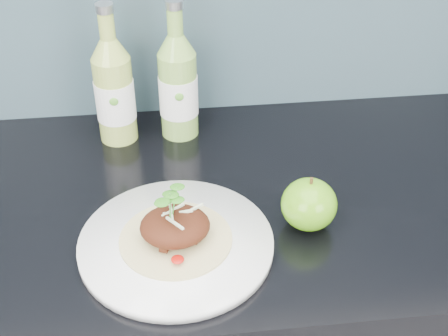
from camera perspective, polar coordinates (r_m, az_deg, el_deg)
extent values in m
cylinder|color=white|center=(0.95, -4.40, -6.92)|extent=(0.37, 0.37, 0.02)
cylinder|color=tan|center=(0.95, -4.43, -6.48)|extent=(0.17, 0.17, 0.00)
ellipsoid|color=#4B1F0E|center=(0.93, -4.50, -5.32)|extent=(0.10, 0.09, 0.05)
ellipsoid|color=#57830E|center=(0.98, 7.78, -3.31)|extent=(0.10, 0.10, 0.08)
cylinder|color=#472D14|center=(0.95, 7.99, -1.26)|extent=(0.01, 0.00, 0.01)
cylinder|color=#9AB149|center=(1.17, -9.91, 6.20)|extent=(0.07, 0.07, 0.17)
cone|color=#9AB149|center=(1.12, -10.45, 10.68)|extent=(0.07, 0.07, 0.04)
cylinder|color=#9AB149|center=(1.10, -10.70, 12.68)|extent=(0.03, 0.03, 0.05)
cylinder|color=silver|center=(1.09, -10.88, 14.19)|extent=(0.03, 0.03, 0.01)
cylinder|color=white|center=(1.17, -9.92, 6.22)|extent=(0.07, 0.07, 0.08)
ellipsoid|color=#59A533|center=(1.13, -10.04, 5.98)|extent=(0.02, 0.00, 0.02)
cylinder|color=#7BA946|center=(1.17, -4.18, 6.69)|extent=(0.09, 0.09, 0.17)
cone|color=#7BA946|center=(1.12, -4.41, 11.20)|extent=(0.07, 0.07, 0.04)
cylinder|color=#7BA946|center=(1.10, -4.51, 13.21)|extent=(0.03, 0.03, 0.05)
cylinder|color=silver|center=(1.09, -4.59, 14.73)|extent=(0.03, 0.03, 0.01)
cylinder|color=white|center=(1.17, -4.18, 6.71)|extent=(0.10, 0.10, 0.08)
ellipsoid|color=#59A533|center=(1.13, -4.11, 6.49)|extent=(0.02, 0.00, 0.02)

